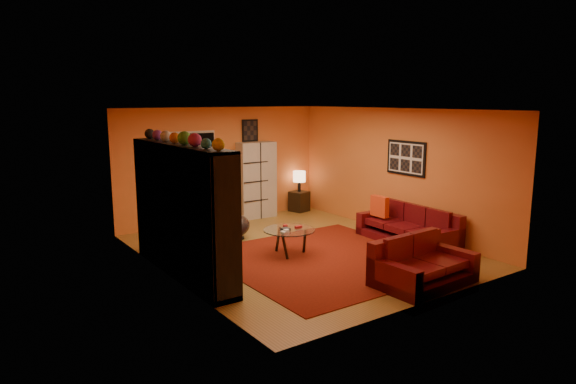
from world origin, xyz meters
TOP-DOWN VIEW (x-y plane):
  - floor at (0.00, 0.00)m, footprint 6.00×6.00m
  - ceiling at (0.00, 0.00)m, footprint 6.00×6.00m
  - wall_back at (0.00, 3.00)m, footprint 6.00×0.00m
  - wall_front at (0.00, -3.00)m, footprint 6.00×0.00m
  - wall_left at (-2.50, 0.00)m, footprint 0.00×6.00m
  - wall_right at (2.50, 0.00)m, footprint 0.00×6.00m
  - rug at (0.10, -0.70)m, footprint 3.60×3.60m
  - doorway at (-0.70, 2.96)m, footprint 0.95×0.10m
  - wall_art_right at (2.48, -0.30)m, footprint 0.03×1.00m
  - wall_art_back at (0.75, 2.98)m, footprint 0.42×0.03m
  - entertainment_unit at (-2.27, 0.00)m, footprint 0.45×3.00m
  - tv at (-2.23, 0.01)m, footprint 0.98×0.13m
  - sofa at (2.13, -0.79)m, footprint 0.96×2.13m
  - loveseat at (0.53, -2.42)m, footprint 1.58×0.99m
  - throw_pillow at (1.95, -0.12)m, footprint 0.12×0.42m
  - coffee_table at (-0.29, -0.11)m, footprint 0.93×0.93m
  - storage_cabinet at (0.80, 2.80)m, footprint 0.91×0.44m
  - bowl_chair at (-0.58, 1.39)m, footprint 0.62×0.62m
  - side_table at (2.02, 2.75)m, footprint 0.48×0.48m
  - table_lamp at (2.02, 2.75)m, footprint 0.31×0.31m

SIDE VIEW (x-z plane):
  - floor at x=0.00m, z-range 0.00..0.00m
  - rug at x=0.10m, z-range 0.00..0.01m
  - side_table at x=2.02m, z-range 0.00..0.50m
  - bowl_chair at x=-0.58m, z-range 0.02..0.53m
  - loveseat at x=0.53m, z-range -0.14..0.71m
  - sofa at x=2.13m, z-range -0.14..0.71m
  - coffee_table at x=-0.29m, z-range 0.19..0.66m
  - throw_pillow at x=1.95m, z-range 0.42..0.84m
  - table_lamp at x=2.02m, z-range 0.61..1.12m
  - storage_cabinet at x=0.80m, z-range 0.00..1.79m
  - tv at x=-2.23m, z-range 0.72..1.29m
  - doorway at x=-0.70m, z-range 0.00..2.04m
  - entertainment_unit at x=-2.27m, z-range 0.00..2.10m
  - wall_back at x=0.00m, z-range -1.70..4.30m
  - wall_front at x=0.00m, z-range -1.70..4.30m
  - wall_left at x=-2.50m, z-range -1.70..4.30m
  - wall_right at x=2.50m, z-range -1.70..4.30m
  - wall_art_right at x=2.48m, z-range 1.25..1.95m
  - wall_art_back at x=0.75m, z-range 1.79..2.31m
  - ceiling at x=0.00m, z-range 2.60..2.60m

